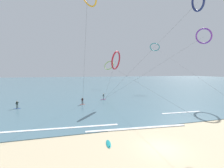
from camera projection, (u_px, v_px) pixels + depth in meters
name	position (u px, v px, depth m)	size (l,w,h in m)	color
ground_plane	(161.00, 148.00, 15.52)	(400.00, 400.00, 0.00)	beige
sea_water	(85.00, 81.00, 117.29)	(400.00, 200.00, 0.08)	slate
surfer_coral	(82.00, 101.00, 35.52)	(1.40, 0.72, 1.70)	#EA7260
surfer_magenta	(103.00, 97.00, 41.98)	(1.40, 0.62, 1.70)	#CC288E
surfer_cobalt	(17.00, 105.00, 31.58)	(1.40, 0.66, 1.70)	#2647B7
kite_navy	(198.00, 2.00, 27.85)	(15.85, 18.70, 23.00)	navy
kite_teal	(155.00, 47.00, 63.56)	(4.67, 38.68, 20.42)	teal
kite_crimson	(116.00, 60.00, 35.19)	(3.77, 8.75, 12.88)	red
kite_lime	(109.00, 65.00, 72.73)	(5.69, 55.29, 13.19)	#8CC62D
kite_violet	(204.00, 36.00, 41.03)	(28.76, 8.99, 19.90)	purple
surfboard_spare	(108.00, 144.00, 16.36)	(0.74, 1.95, 0.20)	teal
wave_crest_near	(138.00, 128.00, 20.77)	(14.49, 0.50, 0.12)	white
wave_crest_mid	(58.00, 129.00, 20.57)	(17.06, 0.50, 0.12)	white
wave_crest_far	(181.00, 113.00, 28.60)	(8.21, 0.50, 0.12)	white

